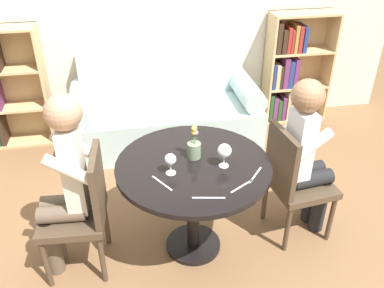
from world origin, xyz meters
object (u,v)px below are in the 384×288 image
bookshelf_right (289,70)px  wine_glass_left (170,160)px  bookshelf_left (0,87)px  chair_right (293,179)px  chair_left (83,208)px  couch (165,113)px  person_left (64,183)px  wine_glass_right (224,151)px  person_right (307,154)px  flower_vase (194,146)px

bookshelf_right → wine_glass_left: 2.49m
bookshelf_left → chair_right: bearing=-37.7°
bookshelf_left → chair_left: (0.86, -1.85, -0.12)m
bookshelf_right → chair_right: size_ratio=1.34×
bookshelf_left → chair_right: bookshelf_left is taller
couch → chair_left: couch is taller
person_left → chair_right: bearing=95.7°
person_left → wine_glass_right: size_ratio=8.02×
couch → wine_glass_right: couch is taller
person_right → wine_glass_left: size_ratio=8.82×
couch → wine_glass_left: 1.73m
person_left → person_right: 1.64m
chair_left → chair_right: same height
chair_right → person_right: 0.21m
bookshelf_right → wine_glass_left: size_ratio=8.48×
person_left → wine_glass_left: 0.68m
chair_right → flower_vase: size_ratio=3.79×
bookshelf_right → person_right: (-0.60, -1.78, 0.10)m
chair_left → flower_vase: (0.75, 0.09, 0.33)m
bookshelf_left → wine_glass_left: bearing=-53.1°
flower_vase → person_left: bearing=-174.4°
couch → chair_left: bearing=-114.9°
chair_left → wine_glass_left: (0.58, -0.06, 0.35)m
chair_left → flower_vase: bearing=101.2°
bookshelf_left → wine_glass_left: (1.43, -1.91, 0.22)m
bookshelf_right → wine_glass_right: bearing=-123.1°
bookshelf_left → bookshelf_right: (3.01, -0.00, -0.03)m
couch → wine_glass_right: bearing=-83.4°
couch → chair_left: size_ratio=2.09×
bookshelf_left → wine_glass_right: (1.78, -1.89, 0.24)m
person_right → wine_glass_right: (-0.63, -0.11, 0.17)m
bookshelf_left → chair_right: (2.32, -1.80, -0.12)m
couch → person_right: (0.82, -1.52, 0.38)m
bookshelf_left → flower_vase: 2.39m
person_left → wine_glass_right: (1.01, -0.05, 0.15)m
couch → bookshelf_right: bearing=10.3°
couch → chair_right: size_ratio=2.09×
bookshelf_right → flower_vase: (-1.40, -1.75, 0.24)m
wine_glass_right → flower_vase: 0.22m
chair_left → person_left: bearing=-93.0°
bookshelf_left → flower_vase: size_ratio=5.06×
couch → bookshelf_left: 1.64m
chair_right → wine_glass_left: 0.96m
bookshelf_left → wine_glass_left: size_ratio=8.48×
person_left → wine_glass_right: 1.02m
bookshelf_left → wine_glass_right: 2.61m
chair_right → person_left: 1.57m
bookshelf_right → couch: bearing=-169.7°
bookshelf_right → wine_glass_right: (-1.23, -1.89, 0.27)m
chair_right → person_left: person_left is taller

